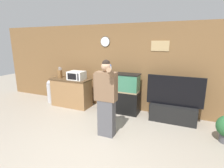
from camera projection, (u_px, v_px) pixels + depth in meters
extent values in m
plane|color=gray|center=(90.00, 151.00, 3.41)|extent=(18.00, 18.00, 0.00)
cube|color=brown|center=(130.00, 68.00, 5.29)|extent=(10.00, 0.06, 2.60)
cube|color=tan|center=(160.00, 46.00, 4.77)|extent=(0.49, 0.02, 0.28)
cylinder|color=white|center=(105.00, 42.00, 5.38)|extent=(0.29, 0.03, 0.29)
cylinder|color=black|center=(105.00, 42.00, 5.38)|extent=(0.32, 0.01, 0.32)
cube|color=olive|center=(71.00, 93.00, 5.73)|extent=(1.28, 0.51, 0.89)
cube|color=#513A24|center=(71.00, 79.00, 5.62)|extent=(1.32, 0.55, 0.03)
cube|color=white|center=(77.00, 75.00, 5.45)|extent=(0.50, 0.39, 0.26)
cube|color=black|center=(72.00, 76.00, 5.29)|extent=(0.31, 0.01, 0.18)
cube|color=#2D2D33|center=(78.00, 77.00, 5.20)|extent=(0.05, 0.01, 0.21)
cube|color=brown|center=(60.00, 74.00, 5.74)|extent=(0.12, 0.10, 0.25)
cylinder|color=#B7B7BC|center=(59.00, 69.00, 5.72)|extent=(0.02, 0.02, 0.09)
cylinder|color=#B7B7BC|center=(60.00, 69.00, 5.70)|extent=(0.02, 0.02, 0.11)
cylinder|color=#B7B7BC|center=(61.00, 69.00, 5.69)|extent=(0.02, 0.02, 0.09)
cylinder|color=#B7B7BC|center=(59.00, 68.00, 5.75)|extent=(0.02, 0.02, 0.10)
cylinder|color=#B7B7BC|center=(60.00, 68.00, 5.74)|extent=(0.02, 0.02, 0.10)
cylinder|color=#B7B7BC|center=(61.00, 69.00, 5.73)|extent=(0.02, 0.02, 0.07)
cube|color=black|center=(120.00, 102.00, 5.25)|extent=(1.15, 0.42, 0.66)
cube|color=#937F5B|center=(120.00, 90.00, 5.17)|extent=(1.11, 0.40, 0.04)
cube|color=#387556|center=(120.00, 82.00, 5.11)|extent=(1.10, 0.40, 0.52)
cube|color=black|center=(120.00, 74.00, 5.05)|extent=(1.15, 0.42, 0.03)
cube|color=black|center=(173.00, 113.00, 4.62)|extent=(1.18, 0.40, 0.46)
cube|color=black|center=(175.00, 91.00, 4.48)|extent=(1.39, 0.05, 0.76)
cube|color=black|center=(175.00, 91.00, 4.51)|extent=(1.42, 0.01, 0.79)
cube|color=#515156|center=(107.00, 118.00, 3.91)|extent=(0.36, 0.20, 0.84)
cube|color=brown|center=(106.00, 86.00, 3.73)|extent=(0.45, 0.22, 0.63)
sphere|color=tan|center=(106.00, 66.00, 3.63)|extent=(0.21, 0.21, 0.21)
sphere|color=black|center=(106.00, 64.00, 3.62)|extent=(0.17, 0.17, 0.17)
cylinder|color=brown|center=(96.00, 87.00, 3.84)|extent=(0.12, 0.12, 0.60)
cylinder|color=brown|center=(112.00, 74.00, 3.47)|extent=(0.11, 0.33, 0.27)
cylinder|color=white|center=(111.00, 69.00, 3.43)|extent=(0.02, 0.06, 0.11)
cylinder|color=#2856B2|center=(111.00, 66.00, 3.39)|extent=(0.02, 0.03, 0.05)
cylinder|color=#B7B7BC|center=(51.00, 93.00, 6.13)|extent=(0.26, 0.26, 0.64)
sphere|color=#ADADB2|center=(50.00, 84.00, 6.04)|extent=(0.24, 0.24, 0.24)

